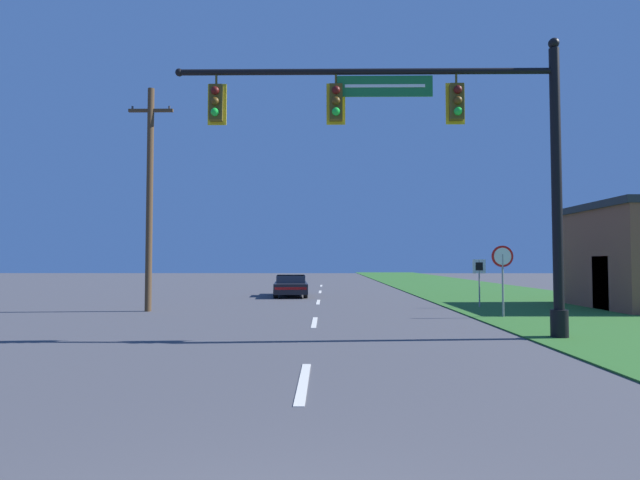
% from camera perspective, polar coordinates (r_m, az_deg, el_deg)
% --- Properties ---
extents(grass_verge_right, '(10.00, 110.00, 0.04)m').
position_cam_1_polar(grass_verge_right, '(33.90, 18.14, -5.65)').
color(grass_verge_right, '#2D6626').
rests_on(grass_verge_right, ground).
extents(road_center_line, '(0.16, 34.80, 0.01)m').
position_cam_1_polar(road_center_line, '(24.38, -0.21, -7.11)').
color(road_center_line, silver).
rests_on(road_center_line, ground).
extents(signal_mast, '(10.25, 0.47, 7.85)m').
position_cam_1_polar(signal_mast, '(13.72, 14.46, 10.17)').
color(signal_mast, black).
rests_on(signal_mast, grass_verge_right).
extents(car_ahead, '(2.13, 4.72, 1.19)m').
position_cam_1_polar(car_ahead, '(28.59, -3.36, -5.21)').
color(car_ahead, black).
rests_on(car_ahead, ground).
extents(stop_sign, '(0.76, 0.07, 2.50)m').
position_cam_1_polar(stop_sign, '(18.78, 20.14, -2.68)').
color(stop_sign, gray).
rests_on(stop_sign, grass_verge_right).
extents(route_sign_post, '(0.55, 0.06, 2.03)m').
position_cam_1_polar(route_sign_post, '(22.43, 17.73, -3.51)').
color(route_sign_post, gray).
rests_on(route_sign_post, grass_verge_right).
extents(utility_pole_near, '(1.80, 0.26, 8.99)m').
position_cam_1_polar(utility_pole_near, '(21.23, -18.89, 4.88)').
color(utility_pole_near, '#4C3823').
rests_on(utility_pole_near, ground).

